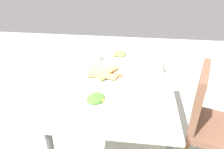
% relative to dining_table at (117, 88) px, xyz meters
% --- Properties ---
extents(ground_plane, '(6.00, 6.00, 0.00)m').
position_rel_dining_table_xyz_m(ground_plane, '(0.00, 0.00, -0.67)').
color(ground_plane, '#B3B6A8').
extents(dining_table, '(1.20, 0.85, 0.76)m').
position_rel_dining_table_xyz_m(dining_table, '(0.00, 0.00, 0.00)').
color(dining_table, silver).
rests_on(dining_table, ground_plane).
extents(dining_chair, '(0.53, 0.53, 0.92)m').
position_rel_dining_table_xyz_m(dining_chair, '(0.10, 0.73, -0.15)').
color(dining_chair, brown).
rests_on(dining_chair, ground_plane).
extents(pide_platter, '(0.30, 0.30, 0.04)m').
position_rel_dining_table_xyz_m(pide_platter, '(-0.06, -0.10, 0.10)').
color(pide_platter, white).
rests_on(pide_platter, dining_table).
extents(salad_plate_greens, '(0.22, 0.22, 0.05)m').
position_rel_dining_table_xyz_m(salad_plate_greens, '(-0.44, -0.01, 0.10)').
color(salad_plate_greens, white).
rests_on(salad_plate_greens, dining_table).
extents(salad_plate_rice, '(0.23, 0.23, 0.05)m').
position_rel_dining_table_xyz_m(salad_plate_rice, '(0.29, -0.11, 0.10)').
color(salad_plate_rice, white).
rests_on(salad_plate_rice, dining_table).
extents(soda_can, '(0.09, 0.09, 0.12)m').
position_rel_dining_table_xyz_m(soda_can, '(-0.30, -0.22, 0.14)').
color(soda_can, silver).
rests_on(soda_can, dining_table).
extents(drinking_glass, '(0.06, 0.06, 0.10)m').
position_rel_dining_table_xyz_m(drinking_glass, '(-0.15, 0.35, 0.13)').
color(drinking_glass, silver).
rests_on(drinking_glass, dining_table).
extents(paper_napkin, '(0.16, 0.16, 0.00)m').
position_rel_dining_table_xyz_m(paper_napkin, '(0.04, 0.31, 0.08)').
color(paper_napkin, white).
rests_on(paper_napkin, dining_table).
extents(fork, '(0.17, 0.07, 0.00)m').
position_rel_dining_table_xyz_m(fork, '(0.04, 0.30, 0.09)').
color(fork, silver).
rests_on(fork, paper_napkin).
extents(spoon, '(0.16, 0.05, 0.00)m').
position_rel_dining_table_xyz_m(spoon, '(0.04, 0.33, 0.09)').
color(spoon, silver).
rests_on(spoon, paper_napkin).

